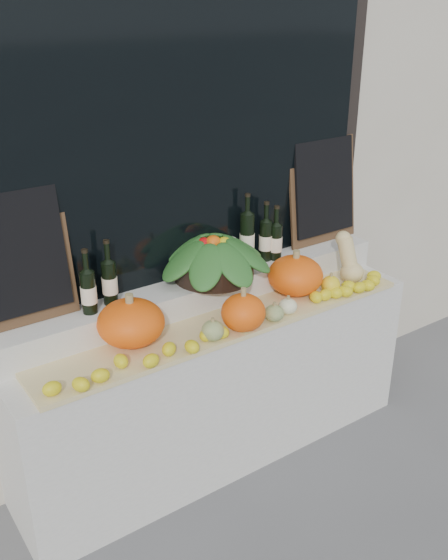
# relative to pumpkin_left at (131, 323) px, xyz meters

# --- Properties ---
(storefront_facade) EXTENTS (7.00, 0.94, 4.50)m
(storefront_facade) POSITION_rel_pumpkin_left_xyz_m (0.50, 0.75, 1.23)
(storefront_facade) COLOR beige
(storefront_facade) RESTS_ON ground
(display_sill) EXTENTS (2.30, 0.55, 0.88)m
(display_sill) POSITION_rel_pumpkin_left_xyz_m (0.50, 0.03, -0.57)
(display_sill) COLOR silver
(display_sill) RESTS_ON ground
(rear_tier) EXTENTS (2.30, 0.25, 0.16)m
(rear_tier) POSITION_rel_pumpkin_left_xyz_m (0.50, 0.18, -0.05)
(rear_tier) COLOR silver
(rear_tier) RESTS_ON display_sill
(straw_bedding) EXTENTS (2.10, 0.32, 0.02)m
(straw_bedding) POSITION_rel_pumpkin_left_xyz_m (0.50, -0.09, -0.12)
(straw_bedding) COLOR tan
(straw_bedding) RESTS_ON display_sill
(pumpkin_left) EXTENTS (0.43, 0.43, 0.22)m
(pumpkin_left) POSITION_rel_pumpkin_left_xyz_m (0.00, 0.00, 0.00)
(pumpkin_left) COLOR #FF5D0D
(pumpkin_left) RESTS_ON straw_bedding
(pumpkin_right) EXTENTS (0.33, 0.33, 0.22)m
(pumpkin_right) POSITION_rel_pumpkin_left_xyz_m (0.99, -0.03, -0.00)
(pumpkin_right) COLOR #FF5D0D
(pumpkin_right) RESTS_ON straw_bedding
(pumpkin_center) EXTENTS (0.27, 0.27, 0.19)m
(pumpkin_center) POSITION_rel_pumpkin_left_xyz_m (0.52, -0.19, -0.02)
(pumpkin_center) COLOR #FF5D0D
(pumpkin_center) RESTS_ON straw_bedding
(butternut_squash) EXTENTS (0.13, 0.20, 0.29)m
(butternut_squash) POSITION_rel_pumpkin_left_xyz_m (1.36, -0.07, 0.02)
(butternut_squash) COLOR #E7CC87
(butternut_squash) RESTS_ON straw_bedding
(decorative_gourds) EXTENTS (0.92, 0.17, 0.15)m
(decorative_gourds) POSITION_rel_pumpkin_left_xyz_m (0.65, -0.20, -0.06)
(decorative_gourds) COLOR #3B681F
(decorative_gourds) RESTS_ON straw_bedding
(lemon_heap) EXTENTS (2.20, 0.16, 0.06)m
(lemon_heap) POSITION_rel_pumpkin_left_xyz_m (0.50, -0.20, -0.08)
(lemon_heap) COLOR yellow
(lemon_heap) RESTS_ON straw_bedding
(produce_bowl) EXTENTS (0.66, 0.66, 0.25)m
(produce_bowl) POSITION_rel_pumpkin_left_xyz_m (0.58, 0.17, 0.14)
(produce_bowl) COLOR black
(produce_bowl) RESTS_ON rear_tier
(wine_bottle_far_left) EXTENTS (0.08, 0.08, 0.32)m
(wine_bottle_far_left) POSITION_rel_pumpkin_left_xyz_m (-0.13, 0.16, 0.14)
(wine_bottle_far_left) COLOR black
(wine_bottle_far_left) RESTS_ON rear_tier
(wine_bottle_near_left) EXTENTS (0.08, 0.08, 0.33)m
(wine_bottle_near_left) POSITION_rel_pumpkin_left_xyz_m (-0.01, 0.19, 0.14)
(wine_bottle_near_left) COLOR black
(wine_bottle_near_left) RESTS_ON rear_tier
(wine_bottle_tall) EXTENTS (0.08, 0.08, 0.41)m
(wine_bottle_tall) POSITION_rel_pumpkin_left_xyz_m (0.83, 0.21, 0.18)
(wine_bottle_tall) COLOR black
(wine_bottle_tall) RESTS_ON rear_tier
(wine_bottle_near_right) EXTENTS (0.08, 0.08, 0.34)m
(wine_bottle_near_right) POSITION_rel_pumpkin_left_xyz_m (0.96, 0.20, 0.15)
(wine_bottle_near_right) COLOR black
(wine_bottle_near_right) RESTS_ON rear_tier
(wine_bottle_far_right) EXTENTS (0.08, 0.08, 0.32)m
(wine_bottle_far_right) POSITION_rel_pumpkin_left_xyz_m (1.01, 0.17, 0.13)
(wine_bottle_far_right) COLOR black
(wine_bottle_far_right) RESTS_ON rear_tier
(chalkboard_left) EXTENTS (0.50, 0.11, 0.62)m
(chalkboard_left) POSITION_rel_pumpkin_left_xyz_m (-0.42, 0.25, 0.35)
(chalkboard_left) COLOR #4C331E
(chalkboard_left) RESTS_ON rear_tier
(chalkboard_right) EXTENTS (0.50, 0.11, 0.62)m
(chalkboard_right) POSITION_rel_pumpkin_left_xyz_m (1.42, 0.25, 0.35)
(chalkboard_right) COLOR #4C331E
(chalkboard_right) RESTS_ON rear_tier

